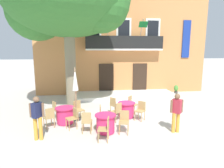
{
  "coord_description": "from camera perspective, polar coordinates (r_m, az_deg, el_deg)",
  "views": [
    {
      "loc": [
        -1.88,
        -9.22,
        3.34
      ],
      "look_at": [
        -0.48,
        1.97,
        1.3
      ],
      "focal_mm": 30.57,
      "sensor_mm": 36.0,
      "label": 1
    }
  ],
  "objects": [
    {
      "name": "ground_plane",
      "position": [
        9.98,
        4.22,
        -9.32
      ],
      "size": [
        120.0,
        120.0,
        0.0
      ],
      "primitive_type": "plane",
      "color": "beige"
    },
    {
      "name": "building_facade",
      "position": [
        16.42,
        2.17,
        11.67
      ],
      "size": [
        13.0,
        5.09,
        7.5
      ],
      "color": "#CC844C",
      "rests_on": "ground"
    },
    {
      "name": "entrance_step_platform",
      "position": [
        13.74,
        4.15,
        -3.31
      ],
      "size": [
        6.96,
        2.25,
        0.25
      ],
      "primitive_type": "cube",
      "color": "silver",
      "rests_on": "ground"
    },
    {
      "name": "plane_tree",
      "position": [
        10.87,
        -13.53,
        22.81
      ],
      "size": [
        6.6,
        5.79,
        7.82
      ],
      "color": "#7F755B",
      "rests_on": "ground"
    },
    {
      "name": "cafe_table_near_tree",
      "position": [
        9.59,
        4.32,
        -7.67
      ],
      "size": [
        0.86,
        0.86,
        0.76
      ],
      "color": "#E52D66",
      "rests_on": "ground"
    },
    {
      "name": "cafe_chair_near_tree_0",
      "position": [
        8.98,
        1.49,
        -7.99
      ],
      "size": [
        0.56,
        0.56,
        0.91
      ],
      "color": "tan",
      "rests_on": "ground"
    },
    {
      "name": "cafe_chair_near_tree_1",
      "position": [
        9.27,
        8.57,
        -7.52
      ],
      "size": [
        0.57,
        0.57,
        0.91
      ],
      "color": "tan",
      "rests_on": "ground"
    },
    {
      "name": "cafe_chair_near_tree_2",
      "position": [
        10.23,
        5.9,
        -5.75
      ],
      "size": [
        0.56,
        0.56,
        0.91
      ],
      "color": "tan",
      "rests_on": "ground"
    },
    {
      "name": "cafe_chair_near_tree_3",
      "position": [
        9.96,
        0.65,
        -6.14
      ],
      "size": [
        0.56,
        0.56,
        0.91
      ],
      "color": "tan",
      "rests_on": "ground"
    },
    {
      "name": "cafe_table_middle",
      "position": [
        9.05,
        -13.86,
        -9.06
      ],
      "size": [
        0.86,
        0.86,
        0.76
      ],
      "color": "#E52D66",
      "rests_on": "ground"
    },
    {
      "name": "cafe_chair_middle_0",
      "position": [
        8.68,
        -18.25,
        -9.18
      ],
      "size": [
        0.55,
        0.55,
        0.91
      ],
      "color": "tan",
      "rests_on": "ground"
    },
    {
      "name": "cafe_chair_middle_1",
      "position": [
        8.37,
        -11.6,
        -9.59
      ],
      "size": [
        0.54,
        0.54,
        0.91
      ],
      "color": "tan",
      "rests_on": "ground"
    },
    {
      "name": "cafe_chair_middle_2",
      "position": [
        9.42,
        -10.06,
        -7.27
      ],
      "size": [
        0.56,
        0.56,
        0.91
      ],
      "color": "tan",
      "rests_on": "ground"
    },
    {
      "name": "cafe_chair_middle_3",
      "position": [
        9.63,
        -16.28,
        -7.14
      ],
      "size": [
        0.55,
        0.55,
        0.91
      ],
      "color": "tan",
      "rests_on": "ground"
    },
    {
      "name": "cafe_table_front",
      "position": [
        7.9,
        -1.96,
        -11.67
      ],
      "size": [
        0.86,
        0.86,
        0.76
      ],
      "color": "#E52D66",
      "rests_on": "ground"
    },
    {
      "name": "cafe_chair_front_0",
      "position": [
        8.55,
        -2.81,
        -8.96
      ],
      "size": [
        0.41,
        0.41,
        0.91
      ],
      "color": "tan",
      "rests_on": "ground"
    },
    {
      "name": "cafe_chair_front_1",
      "position": [
        7.83,
        -7.58,
        -10.86
      ],
      "size": [
        0.44,
        0.44,
        0.91
      ],
      "color": "tan",
      "rests_on": "ground"
    },
    {
      "name": "cafe_chair_front_2",
      "position": [
        7.15,
        -2.0,
        -12.9
      ],
      "size": [
        0.47,
        0.47,
        0.91
      ],
      "color": "tan",
      "rests_on": "ground"
    },
    {
      "name": "cafe_chair_front_3",
      "position": [
        7.84,
        3.64,
        -10.79
      ],
      "size": [
        0.49,
        0.49,
        0.91
      ],
      "color": "tan",
      "rests_on": "ground"
    },
    {
      "name": "cafe_umbrella",
      "position": [
        9.07,
        -10.9,
        -0.57
      ],
      "size": [
        0.44,
        0.44,
        2.55
      ],
      "color": "#997A56",
      "rests_on": "ground"
    },
    {
      "name": "ground_planter_left",
      "position": [
        13.75,
        -11.94,
        -2.21
      ],
      "size": [
        0.35,
        0.35,
        0.76
      ],
      "color": "#47423D",
      "rests_on": "ground"
    },
    {
      "name": "ground_planter_right",
      "position": [
        14.99,
        18.61,
        -1.55
      ],
      "size": [
        0.33,
        0.33,
        0.74
      ],
      "color": "#47423D",
      "rests_on": "ground"
    },
    {
      "name": "pedestrian_near_entrance",
      "position": [
        8.16,
        18.7,
        -7.6
      ],
      "size": [
        0.53,
        0.4,
        1.62
      ],
      "color": "gold",
      "rests_on": "ground"
    },
    {
      "name": "pedestrian_mid_plaza",
      "position": [
        7.61,
        -21.47,
        -8.8
      ],
      "size": [
        0.53,
        0.4,
        1.67
      ],
      "color": "gold",
      "rests_on": "ground"
    }
  ]
}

